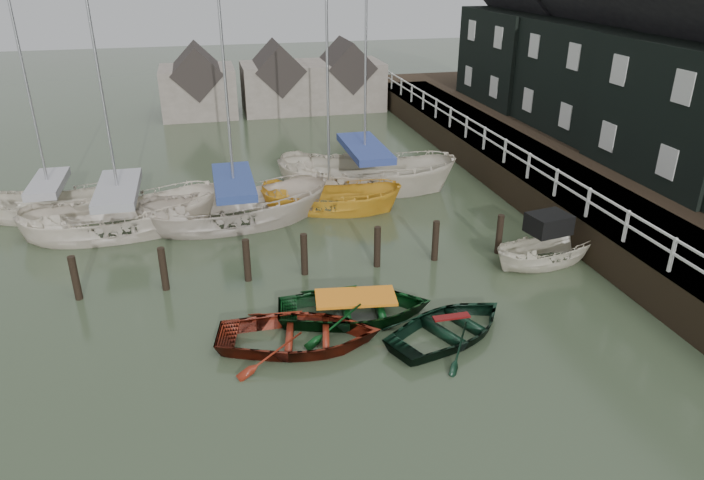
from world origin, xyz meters
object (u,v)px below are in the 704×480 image
object	(u,v)px
rowboat_dkgreen	(450,336)
sailboat_a	(124,230)
rowboat_green	(356,317)
sailboat_e	(54,214)
sailboat_d	(365,186)
sailboat_c	(330,208)
sailboat_b	(237,221)
motorboat	(547,259)
rowboat_red	(300,345)

from	to	relation	value
rowboat_dkgreen	sailboat_a	distance (m)	13.10
rowboat_green	sailboat_e	size ratio (longest dim) A/B	0.47
rowboat_green	sailboat_e	distance (m)	13.96
sailboat_d	sailboat_c	bearing A→B (deg)	159.06
sailboat_b	sailboat_d	size ratio (longest dim) A/B	0.93
rowboat_green	motorboat	distance (m)	7.30
sailboat_d	sailboat_e	size ratio (longest dim) A/B	1.45
rowboat_red	sailboat_c	size ratio (longest dim) A/B	0.39
sailboat_b	sailboat_c	world-z (taller)	sailboat_b
rowboat_red	sailboat_d	bearing A→B (deg)	-11.53
rowboat_green	sailboat_d	size ratio (longest dim) A/B	0.33
rowboat_dkgreen	sailboat_a	xyz separation A→B (m)	(-9.13, 9.39, 0.06)
motorboat	sailboat_b	world-z (taller)	sailboat_b
sailboat_a	sailboat_b	xyz separation A→B (m)	(4.11, -0.17, 0.00)
rowboat_dkgreen	sailboat_c	distance (m)	9.88
rowboat_dkgreen	motorboat	bearing A→B (deg)	-78.46
rowboat_red	rowboat_dkgreen	size ratio (longest dim) A/B	1.12
sailboat_b	sailboat_d	bearing A→B (deg)	-69.17
rowboat_red	rowboat_green	size ratio (longest dim) A/B	0.99
motorboat	rowboat_green	bearing A→B (deg)	95.50
sailboat_d	sailboat_e	bearing A→B (deg)	113.98
sailboat_a	sailboat_d	xyz separation A→B (m)	(9.85, 2.53, 0.00)
sailboat_a	sailboat_c	size ratio (longest dim) A/B	1.01
rowboat_dkgreen	sailboat_c	world-z (taller)	sailboat_c
rowboat_green	sailboat_a	distance (m)	10.46
rowboat_green	sailboat_e	xyz separation A→B (m)	(-9.68, 10.06, 0.06)
rowboat_dkgreen	sailboat_a	size ratio (longest dim) A/B	0.35
motorboat	sailboat_a	xyz separation A→B (m)	(-13.93, 5.95, -0.05)
sailboat_b	motorboat	bearing A→B (deg)	-124.85
rowboat_dkgreen	sailboat_a	bearing A→B (deg)	20.08
rowboat_dkgreen	sailboat_b	bearing A→B (deg)	4.47
rowboat_dkgreen	sailboat_e	world-z (taller)	sailboat_e
motorboat	sailboat_d	xyz separation A→B (m)	(-4.08, 8.48, -0.05)
sailboat_a	sailboat_d	world-z (taller)	sailboat_d
motorboat	sailboat_d	world-z (taller)	sailboat_d
sailboat_b	sailboat_e	size ratio (longest dim) A/B	1.36
sailboat_b	sailboat_c	distance (m)	3.78
sailboat_a	sailboat_c	bearing A→B (deg)	-91.12
rowboat_dkgreen	sailboat_c	size ratio (longest dim) A/B	0.35
rowboat_dkgreen	sailboat_b	world-z (taller)	sailboat_b
sailboat_b	sailboat_d	world-z (taller)	sailboat_d
sailboat_b	sailboat_c	xyz separation A→B (m)	(3.74, 0.58, -0.04)
rowboat_red	sailboat_a	bearing A→B (deg)	41.03
sailboat_c	rowboat_dkgreen	bearing A→B (deg)	-151.26
rowboat_green	rowboat_dkgreen	distance (m)	2.71
rowboat_green	sailboat_c	size ratio (longest dim) A/B	0.40
rowboat_dkgreen	sailboat_e	xyz separation A→B (m)	(-11.92, 11.58, 0.06)
rowboat_dkgreen	sailboat_e	size ratio (longest dim) A/B	0.42
sailboat_e	sailboat_b	bearing A→B (deg)	-100.54
rowboat_dkgreen	rowboat_green	bearing A→B (deg)	31.79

